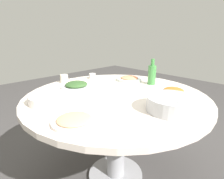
% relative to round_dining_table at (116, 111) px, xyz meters
% --- Properties ---
extents(ground, '(8.00, 8.00, 0.00)m').
position_rel_round_dining_table_xyz_m(ground, '(0.00, 0.00, -0.62)').
color(ground, '#403E3D').
extents(round_dining_table, '(1.36, 1.36, 0.76)m').
position_rel_round_dining_table_xyz_m(round_dining_table, '(0.00, 0.00, 0.00)').
color(round_dining_table, '#99999E').
rests_on(round_dining_table, ground).
extents(rice_bowl, '(0.30, 0.30, 0.10)m').
position_rel_round_dining_table_xyz_m(rice_bowl, '(-0.44, -0.02, 0.18)').
color(rice_bowl, '#B2B5BA').
rests_on(rice_bowl, round_dining_table).
extents(soup_bowl, '(0.26, 0.27, 0.06)m').
position_rel_round_dining_table_xyz_m(soup_bowl, '(0.19, 0.44, 0.16)').
color(soup_bowl, white).
rests_on(soup_bowl, round_dining_table).
extents(dish_stirfry, '(0.23, 0.23, 0.05)m').
position_rel_round_dining_table_xyz_m(dish_stirfry, '(-0.30, -0.32, 0.15)').
color(dish_stirfry, silver).
rests_on(dish_stirfry, round_dining_table).
extents(dish_greens, '(0.25, 0.25, 0.06)m').
position_rel_round_dining_table_xyz_m(dish_greens, '(0.35, 0.13, 0.16)').
color(dish_greens, silver).
rests_on(dish_greens, round_dining_table).
extents(dish_shrimp, '(0.24, 0.24, 0.05)m').
position_rel_round_dining_table_xyz_m(dish_shrimp, '(0.20, -0.39, 0.15)').
color(dish_shrimp, silver).
rests_on(dish_shrimp, round_dining_table).
extents(dish_noodles, '(0.24, 0.24, 0.04)m').
position_rel_round_dining_table_xyz_m(dish_noodles, '(-0.17, 0.48, 0.15)').
color(dish_noodles, white).
rests_on(dish_noodles, round_dining_table).
extents(green_bottle, '(0.07, 0.07, 0.23)m').
position_rel_round_dining_table_xyz_m(green_bottle, '(-0.02, -0.43, 0.23)').
color(green_bottle, '#3E863F').
rests_on(green_bottle, round_dining_table).
extents(tea_cup_near, '(0.07, 0.07, 0.07)m').
position_rel_round_dining_table_xyz_m(tea_cup_near, '(0.58, 0.10, 0.17)').
color(tea_cup_near, beige).
rests_on(tea_cup_near, round_dining_table).
extents(tea_cup_far, '(0.06, 0.06, 0.05)m').
position_rel_round_dining_table_xyz_m(tea_cup_far, '(0.51, -0.18, 0.16)').
color(tea_cup_far, silver).
rests_on(tea_cup_far, round_dining_table).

